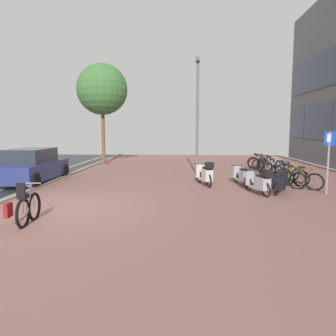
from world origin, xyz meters
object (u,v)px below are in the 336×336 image
(bicycle_rack_00, at_px, (306,181))
(bicycle_rack_02, at_px, (291,175))
(bicycle_rack_03, at_px, (284,173))
(lamp_post, at_px, (197,111))
(bicycle_rack_08, at_px, (259,164))
(bicycle_rack_09, at_px, (258,162))
(parking_sign, at_px, (328,156))
(scooter_near, at_px, (279,183))
(bicycle_rack_05, at_px, (272,168))
(bicycle_rack_01, at_px, (294,178))
(parked_car_near, at_px, (32,166))
(bicycle_foreground, at_px, (26,208))
(street_tree, at_px, (102,90))
(bicycle_rack_07, at_px, (264,165))
(bicycle_rack_06, at_px, (270,166))
(bicycle_rack_04, at_px, (275,170))
(scooter_far, at_px, (260,182))
(scooter_extra, at_px, (242,176))
(scooter_mid, at_px, (206,174))

(bicycle_rack_00, distance_m, bicycle_rack_02, 1.56)
(bicycle_rack_03, bearing_deg, lamp_post, 157.39)
(bicycle_rack_08, distance_m, bicycle_rack_09, 0.78)
(bicycle_rack_02, xyz_separation_m, parking_sign, (0.43, -2.46, 1.06))
(bicycle_rack_02, distance_m, parking_sign, 2.71)
(bicycle_rack_03, bearing_deg, scooter_near, -110.00)
(bicycle_rack_05, distance_m, scooter_near, 4.76)
(bicycle_rack_01, bearing_deg, bicycle_rack_05, 89.80)
(parked_car_near, distance_m, parking_sign, 11.94)
(bicycle_foreground, distance_m, street_tree, 14.17)
(bicycle_rack_08, xyz_separation_m, parking_sign, (0.67, -7.12, 1.05))
(bicycle_rack_05, bearing_deg, scooter_near, -102.70)
(lamp_post, bearing_deg, bicycle_rack_07, 21.38)
(bicycle_rack_03, distance_m, bicycle_rack_06, 2.33)
(bicycle_rack_00, xyz_separation_m, street_tree, (-9.97, 8.52, 4.54))
(bicycle_foreground, xyz_separation_m, lamp_post, (4.53, 8.81, 2.84))
(bicycle_rack_04, distance_m, scooter_far, 4.52)
(street_tree, bearing_deg, bicycle_rack_07, -17.50)
(scooter_extra, bearing_deg, bicycle_rack_05, 56.14)
(scooter_mid, bearing_deg, bicycle_rack_03, 24.29)
(bicycle_foreground, relative_size, lamp_post, 0.24)
(bicycle_rack_07, distance_m, scooter_far, 6.74)
(lamp_post, bearing_deg, bicycle_rack_04, -12.78)
(bicycle_rack_05, relative_size, bicycle_rack_07, 1.12)
(bicycle_rack_03, distance_m, lamp_post, 5.12)
(bicycle_rack_01, bearing_deg, parked_car_near, 177.63)
(bicycle_rack_01, xyz_separation_m, lamp_post, (-3.81, 3.18, 2.90))
(scooter_extra, xyz_separation_m, parked_car_near, (-9.08, 0.46, 0.30))
(scooter_near, bearing_deg, bicycle_rack_09, 82.39)
(bicycle_rack_08, bearing_deg, bicycle_rack_02, -87.10)
(scooter_far, bearing_deg, bicycle_foreground, -149.91)
(street_tree, bearing_deg, scooter_extra, -45.11)
(scooter_near, height_order, scooter_mid, scooter_mid)
(bicycle_rack_05, height_order, parked_car_near, parked_car_near)
(bicycle_rack_06, relative_size, scooter_extra, 0.79)
(lamp_post, bearing_deg, scooter_near, -59.51)
(bicycle_rack_08, distance_m, scooter_mid, 6.56)
(bicycle_rack_04, distance_m, bicycle_rack_07, 2.33)
(bicycle_rack_08, relative_size, street_tree, 0.19)
(bicycle_rack_01, distance_m, bicycle_rack_04, 2.33)
(bicycle_foreground, xyz_separation_m, street_tree, (-1.43, 13.37, 4.48))
(bicycle_rack_06, distance_m, parking_sign, 5.68)
(bicycle_rack_00, relative_size, scooter_extra, 0.69)
(bicycle_foreground, bearing_deg, parked_car_near, 114.68)
(bicycle_rack_01, height_order, parking_sign, parking_sign)
(scooter_mid, xyz_separation_m, scooter_extra, (1.52, 0.11, -0.08))
(bicycle_rack_08, bearing_deg, lamp_post, -148.74)
(bicycle_rack_05, xyz_separation_m, bicycle_rack_07, (-0.03, 1.56, -0.01))
(bicycle_rack_01, xyz_separation_m, bicycle_rack_06, (0.12, 3.89, 0.03))
(parking_sign, bearing_deg, scooter_near, 174.96)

